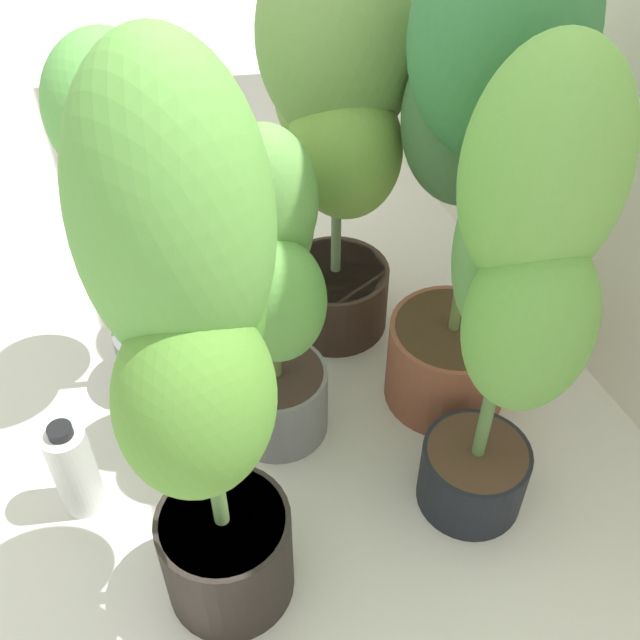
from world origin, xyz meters
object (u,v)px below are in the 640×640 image
(potted_plant_back_center, at_px, (477,151))
(nutrient_bottle, at_px, (74,469))
(potted_plant_back_right, at_px, (519,278))
(floor_fan, at_px, (185,197))
(potted_plant_front_right, at_px, (196,359))
(potted_plant_center, at_px, (272,291))
(potted_plant_back_left, at_px, (338,115))
(potted_plant_front_left, at_px, (126,185))

(potted_plant_back_center, relative_size, nutrient_bottle, 4.42)
(potted_plant_back_right, relative_size, nutrient_bottle, 4.08)
(floor_fan, bearing_deg, potted_plant_front_right, -148.96)
(potted_plant_back_center, distance_m, potted_plant_center, 0.45)
(potted_plant_back_right, distance_m, floor_fan, 1.02)
(potted_plant_center, xyz_separation_m, floor_fan, (-0.59, -0.03, -0.16))
(potted_plant_front_right, relative_size, nutrient_bottle, 4.44)
(potted_plant_center, xyz_separation_m, potted_plant_back_left, (-0.27, 0.24, 0.17))
(potted_plant_back_left, relative_size, floor_fan, 2.59)
(potted_plant_back_right, distance_m, potted_plant_center, 0.47)
(potted_plant_front_right, xyz_separation_m, floor_fan, (-0.91, 0.18, -0.37))
(potted_plant_back_center, bearing_deg, potted_plant_center, -93.91)
(potted_plant_center, bearing_deg, potted_plant_front_left, -143.12)
(potted_plant_front_left, distance_m, nutrient_bottle, 0.56)
(potted_plant_back_center, height_order, nutrient_bottle, potted_plant_back_center)
(potted_plant_front_left, relative_size, floor_fan, 2.27)
(potted_plant_front_right, height_order, nutrient_bottle, potted_plant_front_right)
(potted_plant_back_center, distance_m, potted_plant_back_right, 0.31)
(floor_fan, relative_size, nutrient_bottle, 1.54)
(potted_plant_front_left, bearing_deg, potted_plant_back_left, 90.44)
(potted_plant_center, bearing_deg, nutrient_bottle, -85.10)
(potted_plant_front_right, bearing_deg, potted_plant_front_left, 178.88)
(potted_plant_back_right, height_order, potted_plant_front_left, potted_plant_back_right)
(potted_plant_back_right, xyz_separation_m, potted_plant_center, (-0.32, -0.29, -0.19))
(potted_plant_back_center, height_order, potted_plant_front_right, potted_plant_front_right)
(potted_plant_center, relative_size, potted_plant_back_left, 0.78)
(potted_plant_back_left, bearing_deg, potted_plant_front_left, -89.56)
(potted_plant_back_center, height_order, floor_fan, potted_plant_back_center)
(potted_plant_back_left, height_order, nutrient_bottle, potted_plant_back_left)
(potted_plant_back_center, bearing_deg, floor_fan, -145.62)
(floor_fan, bearing_deg, potted_plant_back_center, -103.47)
(potted_plant_back_right, height_order, potted_plant_back_left, potted_plant_back_right)
(potted_plant_back_right, bearing_deg, nutrient_bottle, -111.19)
(potted_plant_front_left, bearing_deg, potted_plant_back_right, 40.20)
(potted_plant_back_center, height_order, potted_plant_front_left, potted_plant_back_center)
(potted_plant_back_center, xyz_separation_m, floor_fan, (-0.61, -0.42, -0.38))
(potted_plant_back_left, bearing_deg, potted_plant_center, -42.49)
(floor_fan, height_order, nutrient_bottle, floor_fan)
(potted_plant_back_left, bearing_deg, nutrient_bottle, -65.83)
(potted_plant_back_right, distance_m, nutrient_bottle, 0.92)
(nutrient_bottle, bearing_deg, potted_plant_center, 94.90)
(potted_plant_front_right, bearing_deg, potted_plant_center, 146.94)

